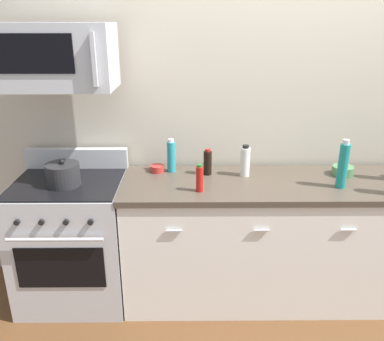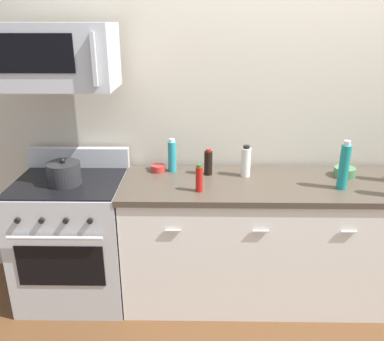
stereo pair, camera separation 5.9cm
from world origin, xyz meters
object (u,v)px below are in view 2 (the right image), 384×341
at_px(range_oven, 75,238).
at_px(bowl_green_glaze, 345,172).
at_px(bowl_red_small, 158,168).
at_px(bottle_soy_sauce_dark, 208,163).
at_px(bottle_dish_soap, 172,156).
at_px(stockpot, 64,173).
at_px(bottle_vinegar_white, 246,162).
at_px(bottle_hot_sauce_red, 199,179).
at_px(microwave, 55,56).
at_px(bottle_sparkling_teal, 344,166).

xyz_separation_m(range_oven, bowl_green_glaze, (1.94, 0.12, 0.48)).
bearing_deg(range_oven, bowl_red_small, 18.05).
bearing_deg(bottle_soy_sauce_dark, bottle_dish_soap, 166.91).
relative_size(range_oven, bowl_red_small, 10.31).
relative_size(bottle_dish_soap, stockpot, 1.11).
relative_size(bottle_dish_soap, bowl_red_small, 2.38).
relative_size(bottle_vinegar_white, stockpot, 1.02).
relative_size(bowl_red_small, stockpot, 0.47).
distance_m(bottle_dish_soap, stockpot, 0.76).
height_order(range_oven, stockpot, stockpot).
relative_size(range_oven, bottle_dish_soap, 4.34).
height_order(bottle_vinegar_white, bottle_dish_soap, bottle_dish_soap).
distance_m(bottle_hot_sauce_red, bowl_red_small, 0.47).
bearing_deg(bottle_vinegar_white, bowl_red_small, 172.54).
bearing_deg(bottle_hot_sauce_red, bowl_green_glaze, 15.27).
height_order(bottle_dish_soap, bowl_red_small, bottle_dish_soap).
bearing_deg(bottle_hot_sauce_red, microwave, 167.36).
xyz_separation_m(range_oven, bottle_dish_soap, (0.71, 0.20, 0.57)).
xyz_separation_m(bottle_sparkling_teal, bowl_red_small, (-1.24, 0.30, -0.13)).
xyz_separation_m(bottle_dish_soap, stockpot, (-0.71, -0.26, -0.04)).
relative_size(microwave, bottle_soy_sauce_dark, 3.93).
xyz_separation_m(microwave, stockpot, (-0.00, -0.10, -0.75)).
bearing_deg(range_oven, microwave, 89.71).
bearing_deg(bottle_vinegar_white, bottle_dish_soap, 170.45).
height_order(bowl_red_small, bowl_green_glaze, bowl_green_glaze).
bearing_deg(microwave, bottle_sparkling_teal, -4.50).
bearing_deg(bottle_vinegar_white, bowl_green_glaze, 0.61).
bearing_deg(bowl_red_small, bowl_green_glaze, -3.21).
distance_m(bottle_hot_sauce_red, stockpot, 0.91).
bearing_deg(range_oven, bottle_vinegar_white, 5.35).
relative_size(microwave, bottle_sparkling_teal, 2.27).
relative_size(bottle_hot_sauce_red, stockpot, 0.83).
distance_m(range_oven, bottle_vinegar_white, 1.36).
distance_m(bottle_vinegar_white, bottle_hot_sauce_red, 0.43).
xyz_separation_m(bottle_hot_sauce_red, bowl_green_glaze, (1.03, 0.28, -0.05)).
relative_size(bowl_red_small, bowl_green_glaze, 0.70).
distance_m(bottle_sparkling_teal, bottle_dish_soap, 1.17).
distance_m(bowl_red_small, bowl_green_glaze, 1.34).
xyz_separation_m(bottle_sparkling_teal, bottle_vinegar_white, (-0.61, 0.22, -0.05)).
relative_size(range_oven, bottle_hot_sauce_red, 5.79).
xyz_separation_m(bottle_soy_sauce_dark, stockpot, (-0.97, -0.20, -0.01)).
bearing_deg(bottle_hot_sauce_red, bottle_soy_sauce_dark, 77.91).
relative_size(bottle_sparkling_teal, bottle_dish_soap, 1.33).
xyz_separation_m(microwave, bottle_hot_sauce_red, (0.91, -0.20, -0.74)).
bearing_deg(range_oven, bottle_soy_sauce_dark, 8.37).
xyz_separation_m(bottle_vinegar_white, bowl_red_small, (-0.63, 0.08, -0.08)).
bearing_deg(bottle_vinegar_white, bottle_hot_sauce_red, -140.07).
bearing_deg(stockpot, bottle_dish_soap, 19.87).
bearing_deg(microwave, bowl_red_small, 14.16).
bearing_deg(bowl_green_glaze, bottle_soy_sauce_dark, 178.82).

